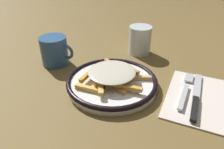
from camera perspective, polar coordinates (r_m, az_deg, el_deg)
name	(u,v)px	position (r m, az deg, el deg)	size (l,w,h in m)	color
ground_plane	(112,87)	(0.59, 0.00, -3.25)	(2.60, 2.60, 0.00)	brown
plate	(112,82)	(0.58, 0.00, -2.15)	(0.25, 0.25, 0.03)	white
fries_heap	(112,75)	(0.57, 0.02, -0.03)	(0.17, 0.16, 0.03)	#E5AC50
napkin	(196,97)	(0.59, 21.61, -5.54)	(0.14, 0.23, 0.01)	silver
fork	(186,90)	(0.59, 19.20, -3.84)	(0.02, 0.18, 0.01)	silver
knife	(196,99)	(0.57, 21.62, -6.04)	(0.02, 0.21, 0.01)	black
water_glass	(140,40)	(0.76, 7.52, 9.17)	(0.08, 0.08, 0.10)	silver
coffee_mug	(55,51)	(0.71, -15.17, 6.18)	(0.11, 0.09, 0.09)	#315A8E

